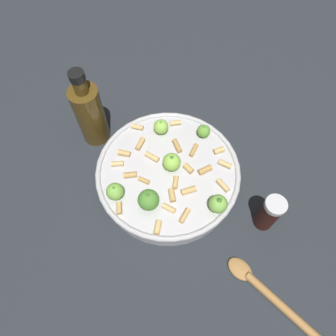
# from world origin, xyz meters

# --- Properties ---
(ground_plane) EXTENTS (2.40, 2.40, 0.00)m
(ground_plane) POSITION_xyz_m (0.00, 0.00, 0.00)
(ground_plane) COLOR #23282D
(cooking_pan) EXTENTS (0.31, 0.31, 0.10)m
(cooking_pan) POSITION_xyz_m (0.00, 0.00, 0.03)
(cooking_pan) COLOR #B7B7BC
(cooking_pan) RESTS_ON ground
(pepper_shaker) EXTENTS (0.04, 0.04, 0.10)m
(pepper_shaker) POSITION_xyz_m (-0.06, 0.21, 0.05)
(pepper_shaker) COLOR #33140F
(pepper_shaker) RESTS_ON ground
(olive_oil_bottle) EXTENTS (0.06, 0.06, 0.20)m
(olive_oil_bottle) POSITION_xyz_m (0.02, -0.21, 0.08)
(olive_oil_bottle) COLOR #4C3814
(olive_oil_bottle) RESTS_ON ground
(wooden_spoon) EXTENTS (0.04, 0.22, 0.02)m
(wooden_spoon) POSITION_xyz_m (0.06, 0.30, 0.01)
(wooden_spoon) COLOR #9E703D
(wooden_spoon) RESTS_ON ground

